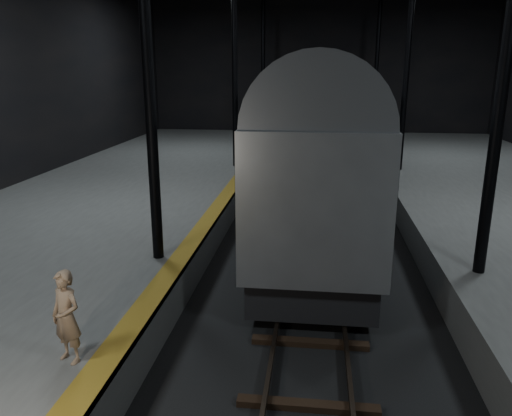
# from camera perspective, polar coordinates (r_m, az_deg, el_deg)

# --- Properties ---
(ground) EXTENTS (44.00, 44.00, 0.00)m
(ground) POSITION_cam_1_polar(r_m,az_deg,el_deg) (16.17, 6.55, -4.33)
(ground) COLOR black
(ground) RESTS_ON ground
(platform_left) EXTENTS (9.00, 43.80, 1.00)m
(platform_left) POSITION_cam_1_polar(r_m,az_deg,el_deg) (17.67, -18.50, -1.60)
(platform_left) COLOR #525250
(platform_left) RESTS_ON ground
(tactile_strip) EXTENTS (0.50, 43.80, 0.01)m
(tactile_strip) POSITION_cam_1_polar(r_m,az_deg,el_deg) (16.18, -4.92, -0.52)
(tactile_strip) COLOR olive
(tactile_strip) RESTS_ON platform_left
(track) EXTENTS (2.40, 43.00, 0.24)m
(track) POSITION_cam_1_polar(r_m,az_deg,el_deg) (16.15, 6.56, -4.10)
(track) COLOR #3F3328
(track) RESTS_ON ground
(train) EXTENTS (3.21, 21.50, 5.75)m
(train) POSITION_cam_1_polar(r_m,az_deg,el_deg) (20.28, 6.99, 9.08)
(train) COLOR #999CA1
(train) RESTS_ON ground
(woman) EXTENTS (0.66, 0.56, 1.53)m
(woman) POSITION_cam_1_polar(r_m,az_deg,el_deg) (8.51, -20.85, -11.56)
(woman) COLOR #96785C
(woman) RESTS_ON platform_left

